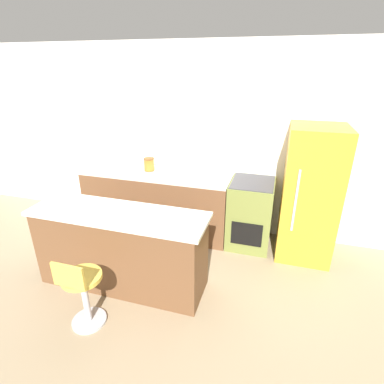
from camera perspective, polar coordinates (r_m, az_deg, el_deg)
The scene contains 10 objects.
ground_plane at distance 4.25m, azimuth -4.09°, elevation -9.70°, with size 14.00×14.00×0.00m, color #998466.
wall_back at distance 4.35m, azimuth -1.32°, elevation 9.84°, with size 8.00×0.06×2.60m.
back_counter at distance 4.42m, azimuth -6.55°, elevation -1.78°, with size 2.11×0.65×0.91m.
kitchen_island at distance 3.40m, azimuth -13.33°, elevation -10.47°, with size 1.89×0.58×0.90m.
oven_range at distance 4.12m, azimuth 11.03°, elevation -4.00°, with size 0.56×0.66×0.91m.
refrigerator at distance 3.95m, azimuth 21.50°, elevation -0.37°, with size 0.64×0.73×1.67m.
stool_chair at distance 3.05m, azimuth -20.15°, elevation -17.35°, with size 0.36×0.36×0.77m.
kettle at distance 4.48m, azimuth -12.79°, elevation 5.38°, with size 0.17×0.17×0.18m.
mixing_bowl at distance 4.07m, azimuth 1.23°, elevation 3.92°, with size 0.24×0.24×0.11m.
canister_jar at distance 4.30m, azimuth -8.18°, elevation 5.27°, with size 0.15×0.15×0.18m.
Camera 1 is at (1.31, -3.32, 2.30)m, focal length 28.00 mm.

